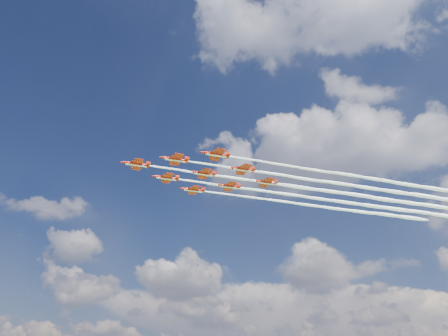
{
  "coord_description": "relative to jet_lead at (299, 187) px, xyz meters",
  "views": [
    {
      "loc": [
        52.99,
        -108.19,
        17.81
      ],
      "look_at": [
        2.42,
        1.66,
        78.95
      ],
      "focal_mm": 35.0,
      "sensor_mm": 36.0,
      "label": 1
    }
  ],
  "objects": [
    {
      "name": "jet_row4_port",
      "position": [
        28.44,
        17.0,
        0.0
      ],
      "size": [
        86.97,
        80.47,
        2.32
      ],
      "rotation": [
        0.0,
        0.0,
        0.75
      ],
      "color": "#A51609"
    },
    {
      "name": "jet_row4_starb",
      "position": [
        19.2,
        27.01,
        0.0
      ],
      "size": [
        86.97,
        80.47,
        2.32
      ],
      "rotation": [
        0.0,
        0.0,
        0.75
      ],
      "color": "#A51609"
    },
    {
      "name": "jet_row3_centre",
      "position": [
        15.88,
        14.67,
        0.0
      ],
      "size": [
        86.97,
        80.47,
        2.32
      ],
      "rotation": [
        0.0,
        0.0,
        0.75
      ],
      "color": "#A51609"
    },
    {
      "name": "jet_row3_port",
      "position": [
        25.12,
        4.67,
        0.0
      ],
      "size": [
        86.97,
        80.47,
        2.32
      ],
      "rotation": [
        0.0,
        0.0,
        0.75
      ],
      "color": "#A51609"
    },
    {
      "name": "jet_row3_starb",
      "position": [
        6.64,
        24.67,
        0.0
      ],
      "size": [
        86.97,
        80.47,
        2.32
      ],
      "rotation": [
        0.0,
        0.0,
        0.75
      ],
      "color": "#A51609"
    },
    {
      "name": "jet_row2_starb",
      "position": [
        3.32,
        12.34,
        0.0
      ],
      "size": [
        86.97,
        80.47,
        2.32
      ],
      "rotation": [
        0.0,
        0.0,
        0.75
      ],
      "color": "#A51609"
    },
    {
      "name": "jet_lead",
      "position": [
        0.0,
        0.0,
        0.0
      ],
      "size": [
        86.97,
        80.47,
        2.32
      ],
      "rotation": [
        0.0,
        0.0,
        0.75
      ],
      "color": "#A51609"
    },
    {
      "name": "jet_row2_port",
      "position": [
        12.56,
        2.33,
        0.0
      ],
      "size": [
        86.97,
        80.47,
        2.32
      ],
      "rotation": [
        0.0,
        0.0,
        0.75
      ],
      "color": "#A51609"
    },
    {
      "name": "jet_tail",
      "position": [
        31.76,
        29.34,
        0.0
      ],
      "size": [
        86.97,
        80.47,
        2.32
      ],
      "rotation": [
        0.0,
        0.0,
        0.75
      ],
      "color": "#A51609"
    }
  ]
}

